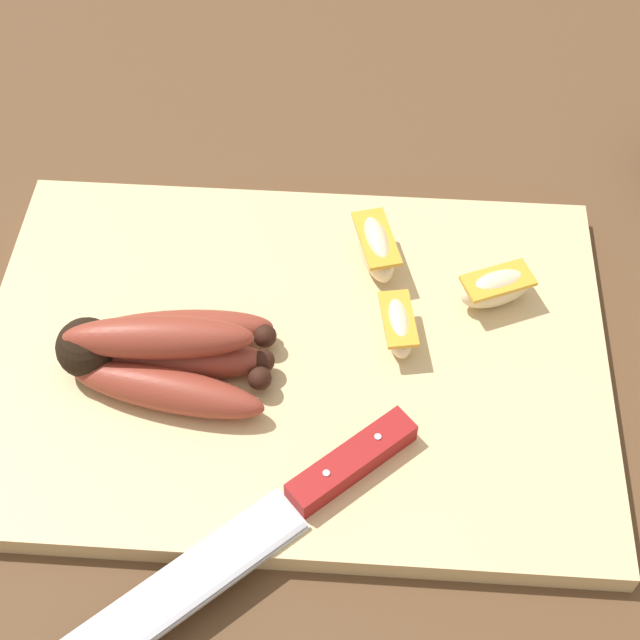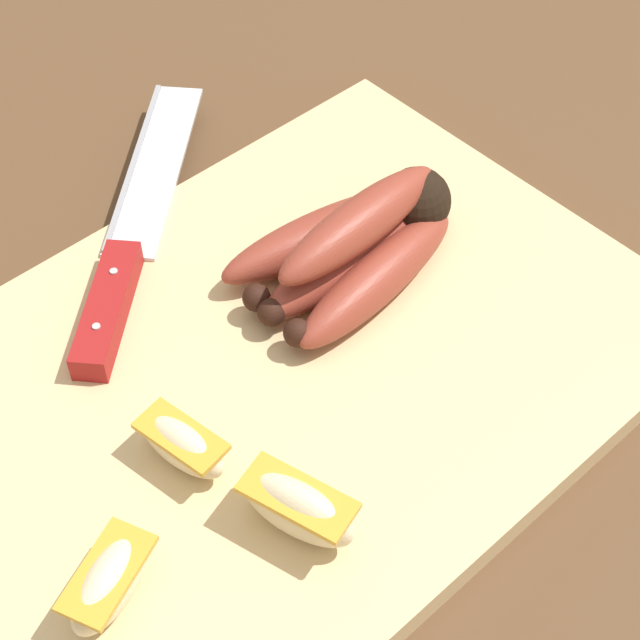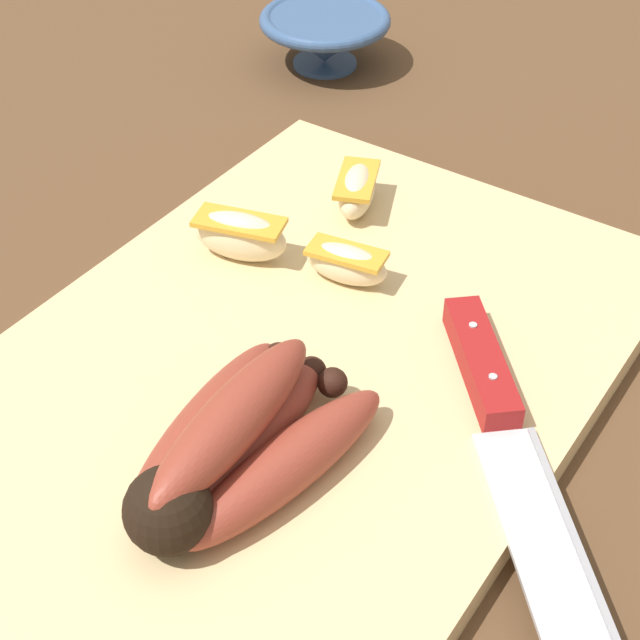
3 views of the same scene
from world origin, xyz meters
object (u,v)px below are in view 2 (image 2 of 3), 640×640
Objects in this scene: chefs_knife at (125,255)px; apple_wedge_far at (182,445)px; apple_wedge_middle at (298,508)px; apple_wedge_near at (110,581)px; banana_bunch at (359,244)px.

apple_wedge_far reaches higher than chefs_knife.
apple_wedge_middle reaches higher than chefs_knife.
apple_wedge_near reaches higher than chefs_knife.
apple_wedge_middle is at bearing -101.83° from chefs_knife.
apple_wedge_near is 1.08× the size of apple_wedge_far.
chefs_knife is 0.23m from apple_wedge_near.
banana_bunch is at bearing 13.43° from apple_wedge_far.
chefs_knife is 3.84× the size of apple_wedge_far.
apple_wedge_middle reaches higher than apple_wedge_near.
banana_bunch is 0.19m from apple_wedge_middle.
apple_wedge_near is 0.09m from apple_wedge_far.
apple_wedge_near is (-0.25, -0.08, -0.01)m from banana_bunch.
apple_wedge_middle is at bearing -19.17° from apple_wedge_near.
apple_wedge_middle is 0.08m from apple_wedge_far.
banana_bunch is 0.18m from apple_wedge_far.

